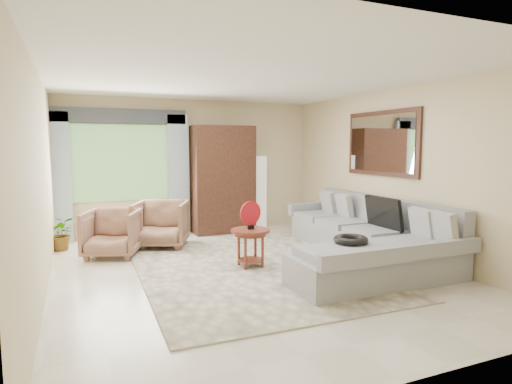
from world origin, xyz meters
name	(u,v)px	position (x,y,z in m)	size (l,w,h in m)	color
ground	(249,272)	(0.00, 0.00, 0.00)	(6.00, 6.00, 0.00)	silver
area_rug	(251,268)	(0.07, 0.10, 0.01)	(3.00, 4.00, 0.02)	beige
sectional_sofa	(365,242)	(1.78, -0.18, 0.28)	(2.30, 3.46, 0.90)	#9B9DA3
tv_screen	(383,213)	(2.05, -0.25, 0.72)	(0.06, 0.74, 0.48)	black
garden_hose	(351,240)	(1.00, -0.91, 0.55)	(0.43, 0.43, 0.09)	black
coffee_table	(251,247)	(0.09, 0.18, 0.29)	(0.55, 0.55, 0.55)	#512115
red_disc	(250,213)	(0.09, 0.18, 0.78)	(0.34, 0.34, 0.03)	#A11018
armchair_left	(112,233)	(-1.65, 1.59, 0.36)	(0.78, 0.80, 0.73)	#865D49
armchair_right	(161,224)	(-0.83, 1.92, 0.39)	(0.84, 0.87, 0.79)	#8F674E
potted_plant	(61,233)	(-2.38, 2.34, 0.28)	(0.51, 0.44, 0.56)	#999999
armoire	(223,179)	(0.55, 2.72, 1.05)	(1.20, 0.55, 2.10)	black
floor_lamp	(259,193)	(1.35, 2.78, 0.75)	(0.24, 0.24, 1.50)	silver
window	(121,163)	(-1.35, 2.97, 1.40)	(1.80, 0.04, 1.40)	#669E59
curtain_left	(59,178)	(-2.40, 2.88, 1.15)	(0.40, 0.08, 2.30)	#9EB7CC
curtain_right	(178,175)	(-0.30, 2.88, 1.15)	(0.40, 0.08, 2.30)	#9EB7CC
valance	(119,116)	(-1.35, 2.90, 2.25)	(2.40, 0.12, 0.26)	#1E232D
wall_mirror	(381,143)	(2.46, 0.35, 1.75)	(0.05, 1.70, 1.05)	black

